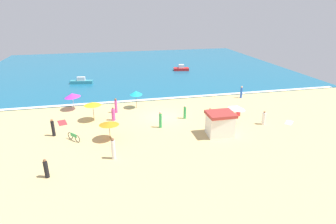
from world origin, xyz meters
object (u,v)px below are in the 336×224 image
beach_umbrella_1 (72,95)px  beachgoer_5 (210,112)px  beachgoer_1 (113,114)px  beachgoer_7 (113,149)px  beachgoer_3 (185,112)px  beach_umbrella_4 (93,104)px  beachgoer_8 (160,120)px  small_boat_1 (81,81)px  small_boat_0 (181,68)px  beach_umbrella_3 (109,123)px  beach_umbrella_2 (136,93)px  beachgoer_9 (241,92)px  beachgoer_0 (238,113)px  beachgoer_2 (116,106)px  lifeguard_cabana (220,124)px  beachgoer_4 (264,118)px  beachgoer_6 (53,128)px  beach_umbrella_0 (237,107)px  beachgoer_10 (46,169)px  parked_bicycle (74,137)px

beach_umbrella_1 → beachgoer_5: size_ratio=2.63×
beachgoer_1 → beachgoer_7: (-0.28, -8.45, 0.22)m
beachgoer_3 → beachgoer_5: bearing=7.7°
beach_umbrella_4 → beachgoer_7: size_ratio=1.32×
beachgoer_8 → small_boat_1: beachgoer_8 is taller
small_boat_0 → beach_umbrella_3: bearing=-117.8°
beach_umbrella_2 → beachgoer_9: 14.81m
beach_umbrella_4 → beachgoer_9: beach_umbrella_4 is taller
beachgoer_0 → small_boat_0: bearing=90.5°
small_boat_1 → beach_umbrella_2: bearing=-60.3°
beachgoer_2 → small_boat_0: beachgoer_2 is taller
lifeguard_cabana → small_boat_1: bearing=122.8°
beach_umbrella_1 → beachgoer_4: (20.53, -9.23, -1.16)m
beachgoer_1 → beachgoer_5: 11.23m
beach_umbrella_2 → beach_umbrella_3: bearing=-112.7°
beach_umbrella_3 → beachgoer_3: (8.47, 3.57, -0.93)m
lifeguard_cabana → beachgoer_2: 12.89m
beachgoer_0 → beachgoer_2: bearing=163.5°
beachgoer_3 → beachgoer_6: bearing=-173.7°
beach_umbrella_0 → small_boat_1: size_ratio=0.59×
beachgoer_0 → beachgoer_5: 3.23m
beachgoer_4 → beachgoer_8: 11.18m
beach_umbrella_0 → beachgoer_4: size_ratio=1.42×
beachgoer_5 → small_boat_0: size_ratio=0.26×
beachgoer_7 → beachgoer_8: beachgoer_7 is taller
beach_umbrella_1 → beachgoer_7: bearing=-71.2°
beach_umbrella_4 → beachgoer_10: beach_umbrella_4 is taller
beach_umbrella_0 → beachgoer_5: size_ratio=2.63×
beachgoer_10 → small_boat_1: size_ratio=0.42×
beachgoer_2 → beachgoer_8: (4.37, -5.39, 0.00)m
beach_umbrella_0 → beachgoer_5: beach_umbrella_0 is taller
lifeguard_cabana → beach_umbrella_1: (-14.85, 10.66, 0.66)m
beach_umbrella_1 → small_boat_0: 26.19m
beachgoer_7 → small_boat_0: (14.33, 31.22, -0.44)m
beach_umbrella_1 → beach_umbrella_4: bearing=-58.4°
parked_bicycle → beachgoer_8: 8.75m
beachgoer_1 → beachgoer_4: size_ratio=1.00×
beachgoer_1 → beachgoer_2: beachgoer_2 is taller
beachgoer_8 → beach_umbrella_1: bearing=141.2°
beach_umbrella_0 → beach_umbrella_4: bearing=165.4°
beach_umbrella_4 → beachgoer_9: (19.85, 3.90, -1.15)m
beach_umbrella_0 → beachgoer_10: beach_umbrella_0 is taller
lifeguard_cabana → beach_umbrella_4: bearing=152.1°
beachgoer_4 → beach_umbrella_2: bearing=147.7°
beach_umbrella_0 → beach_umbrella_1: size_ratio=1.00×
beach_umbrella_3 → parked_bicycle: size_ratio=1.69×
beachgoer_8 → small_boat_1: (-9.39, 19.84, -0.42)m
beachgoer_5 → beachgoer_2: bearing=164.0°
beachgoer_2 → beachgoer_8: bearing=-51.0°
small_boat_1 → beach_umbrella_1: bearing=-90.4°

